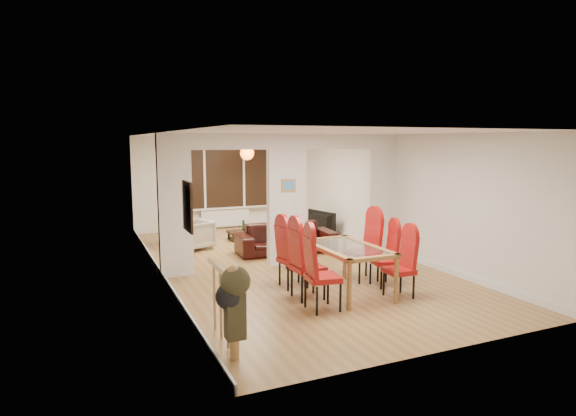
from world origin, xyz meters
TOP-DOWN VIEW (x-y plane):
  - floor at (0.00, 0.00)m, footprint 5.00×9.00m
  - room_walls at (0.00, 0.00)m, footprint 5.00×9.00m
  - divider_wall at (0.00, 0.00)m, footprint 5.00×0.18m
  - bay_window_blinds at (0.00, 4.44)m, footprint 3.00×0.08m
  - radiator at (0.00, 4.40)m, footprint 1.40×0.08m
  - pendant_light at (0.30, 3.30)m, footprint 0.36×0.36m
  - stair_newel at (-2.25, -3.20)m, footprint 0.40×1.20m
  - wall_poster at (-2.47, -2.40)m, footprint 0.04×0.52m
  - pillar_photo at (0.00, -0.10)m, footprint 0.30×0.03m
  - dining_table at (0.16, -2.09)m, footprint 0.93×1.65m
  - dining_chair_la at (-0.58, -2.67)m, footprint 0.53×0.53m
  - dining_chair_lb at (-0.55, -2.10)m, footprint 0.47×0.47m
  - dining_chair_lc at (-0.51, -1.47)m, footprint 0.49×0.49m
  - dining_chair_ra at (0.79, -2.64)m, footprint 0.43×0.43m
  - dining_chair_rb at (0.93, -2.03)m, footprint 0.48×0.48m
  - dining_chair_rc at (0.78, -1.60)m, footprint 0.50×0.50m
  - sofa at (0.39, 0.94)m, footprint 2.24×1.01m
  - armchair at (-1.41, 2.10)m, footprint 0.92×0.94m
  - person at (-1.58, 2.64)m, footprint 0.72×0.48m
  - television at (2.00, 2.51)m, footprint 1.09×0.38m
  - coffee_table at (0.08, 2.65)m, footprint 1.09×0.71m
  - bottle at (-0.01, 2.74)m, footprint 0.07×0.07m
  - bowl at (0.08, 2.66)m, footprint 0.24×0.24m
  - shoes at (-0.05, -0.45)m, footprint 0.24×0.26m

SIDE VIEW (x-z plane):
  - floor at x=0.00m, z-range -0.01..0.01m
  - shoes at x=-0.05m, z-range 0.00..0.10m
  - coffee_table at x=0.08m, z-range 0.00..0.23m
  - bowl at x=0.08m, z-range 0.23..0.29m
  - radiator at x=0.00m, z-range 0.05..0.55m
  - television at x=2.00m, z-range 0.00..0.62m
  - sofa at x=0.39m, z-range 0.00..0.64m
  - armchair at x=-1.41m, z-range 0.00..0.66m
  - bottle at x=-0.01m, z-range 0.23..0.49m
  - dining_table at x=0.16m, z-range 0.00..0.77m
  - dining_chair_rb at x=0.93m, z-range 0.00..1.02m
  - dining_chair_ra at x=0.79m, z-range 0.00..1.03m
  - dining_chair_lc at x=-0.51m, z-range 0.00..1.10m
  - stair_newel at x=-2.25m, z-range 0.00..1.10m
  - dining_chair_rc at x=0.78m, z-range 0.00..1.15m
  - dining_chair_la at x=-0.58m, z-range 0.00..1.15m
  - dining_chair_lb at x=-0.55m, z-range 0.00..1.16m
  - person at x=-1.58m, z-range 0.00..1.92m
  - room_walls at x=0.00m, z-range 0.00..2.60m
  - divider_wall at x=0.00m, z-range 0.00..2.60m
  - bay_window_blinds at x=0.00m, z-range 0.60..2.40m
  - wall_poster at x=-2.47m, z-range 1.27..1.94m
  - pillar_photo at x=0.00m, z-range 1.48..1.73m
  - pendant_light at x=0.30m, z-range 1.97..2.33m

